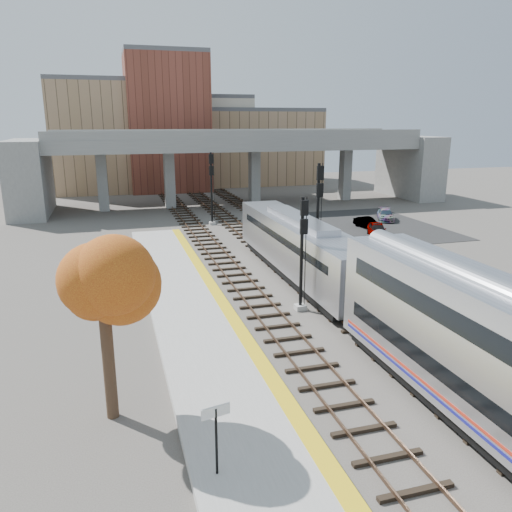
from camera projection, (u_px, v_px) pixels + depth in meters
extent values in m
plane|color=#47423D|center=(384.00, 366.00, 22.28)|extent=(160.00, 160.00, 0.00)
cube|color=#9E9E99|center=(226.00, 386.00, 20.27)|extent=(4.50, 60.00, 0.35)
cube|color=yellow|center=(270.00, 375.00, 20.74)|extent=(0.70, 60.00, 0.01)
cube|color=black|center=(243.00, 285.00, 32.97)|extent=(2.50, 95.00, 0.14)
cube|color=brown|center=(232.00, 285.00, 32.75)|extent=(0.07, 95.00, 0.14)
cube|color=brown|center=(253.00, 283.00, 33.13)|extent=(0.07, 95.00, 0.14)
cube|color=black|center=(302.00, 280.00, 34.11)|extent=(2.50, 95.00, 0.14)
cube|color=brown|center=(292.00, 279.00, 33.88)|extent=(0.07, 95.00, 0.14)
cube|color=brown|center=(312.00, 277.00, 34.27)|extent=(0.07, 95.00, 0.14)
cube|color=black|center=(355.00, 275.00, 35.19)|extent=(2.50, 95.00, 0.14)
cube|color=brown|center=(346.00, 274.00, 34.97)|extent=(0.07, 95.00, 0.14)
cube|color=brown|center=(364.00, 273.00, 35.36)|extent=(0.07, 95.00, 0.14)
cube|color=slate|center=(239.00, 144.00, 63.27)|extent=(46.00, 10.00, 1.50)
cube|color=slate|center=(249.00, 135.00, 58.50)|extent=(46.00, 0.20, 1.00)
cube|color=slate|center=(230.00, 133.00, 67.39)|extent=(46.00, 0.20, 1.00)
cube|color=slate|center=(102.00, 182.00, 59.78)|extent=(1.20, 1.60, 7.00)
cube|color=slate|center=(169.00, 180.00, 61.95)|extent=(1.20, 1.60, 7.00)
cube|color=slate|center=(254.00, 177.00, 64.93)|extent=(1.20, 1.60, 7.00)
cube|color=slate|center=(345.00, 174.00, 68.46)|extent=(1.20, 1.60, 7.00)
cube|color=slate|center=(30.00, 178.00, 57.41)|extent=(4.00, 12.00, 8.50)
cube|color=slate|center=(409.00, 167.00, 70.97)|extent=(4.00, 12.00, 8.50)
cube|color=#967657|center=(114.00, 138.00, 77.66)|extent=(18.00, 14.00, 16.00)
cube|color=#4C4C4F|center=(110.00, 82.00, 75.48)|extent=(18.00, 14.00, 0.60)
cube|color=beige|center=(198.00, 142.00, 86.35)|extent=(16.00, 16.00, 14.00)
cube|color=#4C4C4F|center=(196.00, 98.00, 84.43)|extent=(16.00, 16.00, 0.60)
cube|color=brown|center=(167.00, 125.00, 76.52)|extent=(12.00, 10.00, 20.00)
cube|color=#4C4C4F|center=(164.00, 53.00, 73.82)|extent=(12.00, 10.00, 0.60)
cube|color=#967657|center=(256.00, 148.00, 87.47)|extent=(20.00, 14.00, 12.00)
cube|color=#4C4C4F|center=(256.00, 110.00, 85.81)|extent=(20.00, 14.00, 0.60)
cube|color=black|center=(364.00, 225.00, 52.00)|extent=(14.00, 18.00, 0.04)
cube|color=#A8AAB2|center=(299.00, 245.00, 34.19)|extent=(3.00, 19.00, 3.20)
cube|color=black|center=(259.00, 213.00, 42.84)|extent=(2.20, 0.06, 1.10)
cube|color=black|center=(299.00, 237.00, 34.03)|extent=(3.02, 16.15, 0.50)
cube|color=black|center=(299.00, 271.00, 34.67)|extent=(2.70, 17.10, 0.50)
cube|color=#A8AAB2|center=(300.00, 219.00, 33.71)|extent=(1.60, 9.50, 0.40)
cube|color=#9E9E99|center=(300.00, 307.00, 28.87)|extent=(0.60, 0.60, 0.30)
cylinder|color=black|center=(302.00, 255.00, 28.05)|extent=(0.19, 0.19, 6.57)
cube|color=black|center=(304.00, 208.00, 27.10)|extent=(0.42, 0.18, 0.84)
cube|color=black|center=(304.00, 227.00, 27.37)|extent=(0.42, 0.18, 0.84)
cube|color=#9E9E99|center=(316.00, 267.00, 36.82)|extent=(0.60, 0.60, 0.30)
cylinder|color=black|center=(317.00, 217.00, 35.85)|extent=(0.22, 0.22, 7.73)
cube|color=black|center=(320.00, 173.00, 34.78)|extent=(0.50, 0.18, 0.99)
cube|color=black|center=(320.00, 190.00, 35.10)|extent=(0.50, 0.18, 0.99)
cube|color=#9E9E99|center=(212.00, 223.00, 52.52)|extent=(0.60, 0.60, 0.30)
cylinder|color=black|center=(211.00, 189.00, 51.58)|extent=(0.21, 0.21, 7.48)
cube|color=black|center=(211.00, 159.00, 50.53)|extent=(0.48, 0.18, 0.96)
cube|color=black|center=(211.00, 171.00, 50.84)|extent=(0.48, 0.18, 0.96)
cylinder|color=black|center=(216.00, 441.00, 14.71)|extent=(0.08, 0.08, 2.20)
cube|color=white|center=(216.00, 412.00, 14.45)|extent=(0.89, 0.23, 0.35)
cylinder|color=#382619|center=(108.00, 357.00, 17.87)|extent=(0.44, 0.44, 4.81)
ellipsoid|color=orange|center=(102.00, 285.00, 17.15)|extent=(3.60, 3.60, 3.43)
imported|color=#99999E|center=(377.00, 230.00, 46.81)|extent=(2.93, 4.18, 1.32)
imported|color=#99999E|center=(367.00, 223.00, 50.60)|extent=(1.60, 3.43, 1.09)
imported|color=#99999E|center=(386.00, 215.00, 54.51)|extent=(3.25, 4.43, 1.19)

